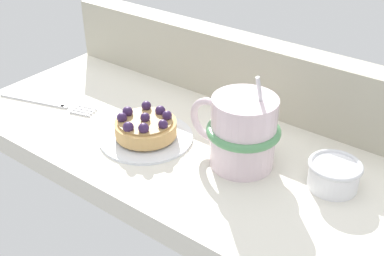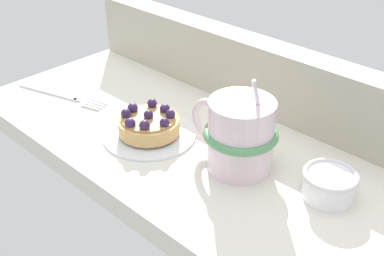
{
  "view_description": "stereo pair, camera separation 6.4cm",
  "coord_description": "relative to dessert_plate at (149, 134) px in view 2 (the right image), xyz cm",
  "views": [
    {
      "loc": [
        36.87,
        -46.39,
        37.16
      ],
      "look_at": [
        3.87,
        -2.66,
        3.56
      ],
      "focal_mm": 45.49,
      "sensor_mm": 36.0,
      "label": 1
    },
    {
      "loc": [
        41.76,
        -42.23,
        37.16
      ],
      "look_at": [
        3.87,
        -2.66,
        3.56
      ],
      "focal_mm": 45.49,
      "sensor_mm": 36.0,
      "label": 2
    }
  ],
  "objects": [
    {
      "name": "ground_plane",
      "position": [
        3.1,
        4.14,
        -1.99
      ],
      "size": [
        65.78,
        32.26,
        3.3
      ],
      "primitive_type": "cube",
      "color": "silver"
    },
    {
      "name": "sugar_bowl",
      "position": [
        25.34,
        5.55,
        1.52
      ],
      "size": [
        6.53,
        6.53,
        3.45
      ],
      "color": "white",
      "rests_on": "ground_plane"
    },
    {
      "name": "dessert_plate",
      "position": [
        0.0,
        0.0,
        0.0
      ],
      "size": [
        13.21,
        13.21,
        0.73
      ],
      "color": "silver",
      "rests_on": "ground_plane"
    },
    {
      "name": "coffee_mug",
      "position": [
        13.69,
        2.98,
        4.48
      ],
      "size": [
        12.95,
        9.46,
        12.99
      ],
      "color": "silver",
      "rests_on": "ground_plane"
    },
    {
      "name": "window_rail_back",
      "position": [
        3.1,
        17.92,
        4.95
      ],
      "size": [
        64.46,
        4.7,
        10.58
      ],
      "primitive_type": "cube",
      "color": "#B2AD99",
      "rests_on": "ground_plane"
    },
    {
      "name": "dessert_fork",
      "position": [
        -19.21,
        -1.99,
        -0.04
      ],
      "size": [
        16.95,
        6.44,
        0.6
      ],
      "color": "silver",
      "rests_on": "ground_plane"
    },
    {
      "name": "raspberry_tart",
      "position": [
        -0.02,
        -0.01,
        1.71
      ],
      "size": [
        8.68,
        8.68,
        3.45
      ],
      "color": "tan",
      "rests_on": "dessert_plate"
    }
  ]
}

